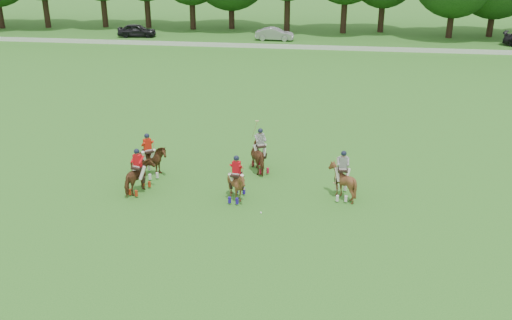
# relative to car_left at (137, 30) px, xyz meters

# --- Properties ---
(ground) EXTENTS (180.00, 180.00, 0.00)m
(ground) POSITION_rel_car_left_xyz_m (16.75, -42.50, -0.74)
(ground) COLOR #286A1E
(ground) RESTS_ON ground
(boundary_rail) EXTENTS (120.00, 0.10, 0.44)m
(boundary_rail) POSITION_rel_car_left_xyz_m (16.75, -4.50, -0.52)
(boundary_rail) COLOR white
(boundary_rail) RESTS_ON ground
(car_left) EXTENTS (4.50, 2.24, 1.47)m
(car_left) POSITION_rel_car_left_xyz_m (0.00, 0.00, 0.00)
(car_left) COLOR black
(car_left) RESTS_ON ground
(car_mid) EXTENTS (4.23, 1.61, 1.38)m
(car_mid) POSITION_rel_car_left_xyz_m (15.82, 0.00, -0.05)
(car_mid) COLOR #A6A7AC
(car_mid) RESTS_ON ground
(polo_red_a) EXTENTS (1.26, 1.93, 2.22)m
(polo_red_a) POSITION_rel_car_left_xyz_m (13.58, -39.69, 0.06)
(polo_red_a) COLOR #4E2514
(polo_red_a) RESTS_ON ground
(polo_red_b) EXTENTS (2.06, 2.02, 2.29)m
(polo_red_b) POSITION_rel_car_left_xyz_m (13.46, -37.78, 0.08)
(polo_red_b) COLOR #4E2514
(polo_red_b) RESTS_ON ground
(polo_red_c) EXTENTS (1.37, 1.50, 2.21)m
(polo_red_c) POSITION_rel_car_left_xyz_m (18.31, -39.86, 0.05)
(polo_red_c) COLOR #4E2514
(polo_red_c) RESTS_ON ground
(polo_stripe_a) EXTENTS (1.64, 2.09, 2.86)m
(polo_stripe_a) POSITION_rel_car_left_xyz_m (18.95, -36.34, 0.10)
(polo_stripe_a) COLOR #4E2514
(polo_stripe_a) RESTS_ON ground
(polo_stripe_b) EXTENTS (1.34, 1.50, 2.33)m
(polo_stripe_b) POSITION_rel_car_left_xyz_m (23.12, -38.93, 0.11)
(polo_stripe_b) COLOR #4E2514
(polo_stripe_b) RESTS_ON ground
(polo_ball) EXTENTS (0.09, 0.09, 0.09)m
(polo_ball) POSITION_rel_car_left_xyz_m (19.59, -41.08, -0.69)
(polo_ball) COLOR white
(polo_ball) RESTS_ON ground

